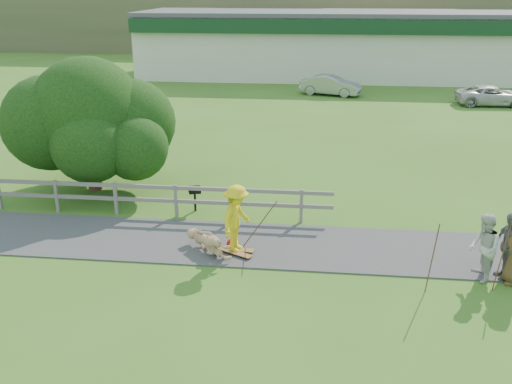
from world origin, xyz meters
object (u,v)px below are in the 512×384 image
(car_white, at_px, (492,96))
(tree, at_px, (90,134))
(spectator_a, at_px, (484,248))
(skater_rider, at_px, (236,222))
(skater_fallen, at_px, (209,242))
(car_silver, at_px, (330,85))
(spectator_b, at_px, (508,246))
(bbq, at_px, (195,199))

(car_white, bearing_deg, tree, 131.21)
(car_white, bearing_deg, spectator_a, 162.26)
(skater_rider, height_order, skater_fallen, skater_rider)
(skater_rider, height_order, car_silver, skater_rider)
(car_silver, xyz_separation_m, tree, (-8.71, -20.12, 1.42))
(spectator_b, distance_m, tree, 14.00)
(spectator_a, xyz_separation_m, spectator_b, (0.63, 0.16, 0.01))
(tree, bearing_deg, bbq, -22.41)
(car_silver, xyz_separation_m, bbq, (-4.61, -21.81, -0.25))
(skater_rider, height_order, tree, tree)
(skater_rider, xyz_separation_m, spectator_a, (6.36, -0.80, -0.07))
(tree, bearing_deg, car_silver, 66.60)
(spectator_b, bearing_deg, car_white, 153.15)
(bbq, bearing_deg, spectator_b, -40.98)
(skater_rider, relative_size, spectator_a, 1.08)
(skater_fallen, bearing_deg, skater_rider, -37.56)
(skater_fallen, relative_size, car_silver, 0.44)
(car_white, bearing_deg, bbq, 140.80)
(skater_fallen, xyz_separation_m, car_silver, (3.56, 24.89, 0.34))
(skater_fallen, bearing_deg, tree, 92.14)
(spectator_a, distance_m, tree, 13.49)
(tree, distance_m, bbq, 4.73)
(skater_rider, xyz_separation_m, car_white, (12.73, 22.42, -0.35))
(skater_fallen, height_order, bbq, bbq)
(spectator_a, bearing_deg, bbq, -117.96)
(spectator_b, bearing_deg, skater_fallen, -106.86)
(spectator_a, relative_size, spectator_b, 0.98)
(car_white, xyz_separation_m, bbq, (-14.55, -19.45, -0.18))
(tree, height_order, bbq, tree)
(car_silver, bearing_deg, tree, 173.10)
(car_white, height_order, tree, tree)
(skater_rider, relative_size, car_white, 0.44)
(spectator_b, relative_size, tree, 0.28)
(bbq, bearing_deg, skater_rider, -77.16)
(spectator_b, distance_m, bbq, 9.54)
(spectator_a, xyz_separation_m, tree, (-12.28, 5.46, 1.21))
(spectator_a, bearing_deg, car_white, 161.46)
(car_white, bearing_deg, spectator_b, 163.62)
(tree, bearing_deg, car_white, 43.61)
(skater_rider, xyz_separation_m, car_silver, (2.79, 24.78, -0.28))
(car_silver, height_order, tree, tree)
(spectator_a, distance_m, bbq, 9.02)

